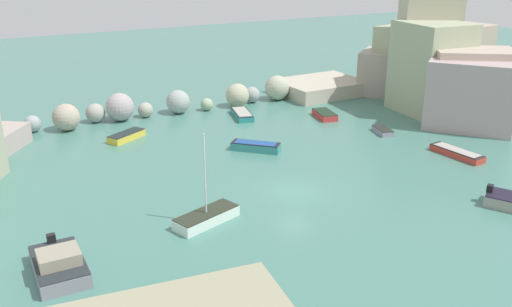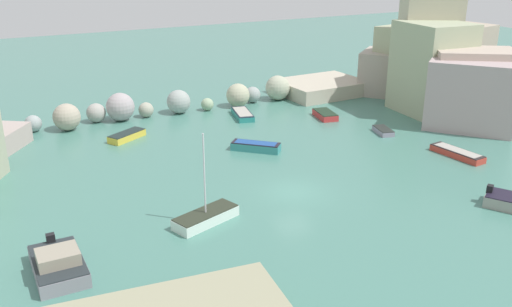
# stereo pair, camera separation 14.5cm
# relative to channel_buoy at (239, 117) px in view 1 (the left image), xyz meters

# --- Properties ---
(cove_water) EXTENTS (160.00, 160.00, 0.00)m
(cove_water) POSITION_rel_channel_buoy_xyz_m (-4.20, -16.66, -0.25)
(cove_water) COLOR #487E71
(cove_water) RESTS_ON ground
(cliff_headland_right) EXTENTS (18.64, 24.56, 10.67)m
(cliff_headland_right) POSITION_rel_channel_buoy_xyz_m (19.30, -4.54, 3.25)
(cliff_headland_right) COLOR #A8AE8A
(cliff_headland_right) RESTS_ON ground
(rock_breakwater) EXTENTS (30.30, 3.51, 2.63)m
(rock_breakwater) POSITION_rel_channel_buoy_xyz_m (-5.99, 4.63, 0.90)
(rock_breakwater) COLOR #999F88
(rock_breakwater) RESTS_ON ground
(channel_buoy) EXTENTS (0.50, 0.50, 0.50)m
(channel_buoy) POSITION_rel_channel_buoy_xyz_m (0.00, 0.00, 0.00)
(channel_buoy) COLOR #E04C28
(channel_buoy) RESTS_ON cove_water
(moored_boat_0) EXTENTS (2.38, 4.31, 1.43)m
(moored_boat_0) POSITION_rel_channel_buoy_xyz_m (-19.80, -19.55, 0.30)
(moored_boat_0) COLOR gray
(moored_boat_0) RESTS_ON cove_water
(moored_boat_2) EXTENTS (4.39, 2.69, 5.60)m
(moored_boat_2) POSITION_rel_channel_buoy_xyz_m (-11.11, -17.94, 0.13)
(moored_boat_2) COLOR white
(moored_boat_2) RESTS_ON cove_water
(moored_boat_3) EXTENTS (3.56, 2.79, 0.61)m
(moored_boat_3) POSITION_rel_channel_buoy_xyz_m (-11.00, -0.70, 0.06)
(moored_boat_3) COLOR yellow
(moored_boat_3) RESTS_ON cove_water
(moored_boat_4) EXTENTS (3.65, 3.58, 0.70)m
(moored_boat_4) POSITION_rel_channel_buoy_xyz_m (-2.64, -8.34, 0.11)
(moored_boat_4) COLOR teal
(moored_boat_4) RESTS_ON cove_water
(moored_boat_5) EXTENTS (2.10, 3.27, 0.61)m
(moored_boat_5) POSITION_rel_channel_buoy_xyz_m (7.51, -3.37, 0.06)
(moored_boat_5) COLOR red
(moored_boat_5) RESTS_ON cove_water
(moored_boat_6) EXTENTS (1.62, 4.50, 0.54)m
(moored_boat_6) POSITION_rel_channel_buoy_xyz_m (10.63, -16.89, 0.04)
(moored_boat_6) COLOR #C33B2E
(moored_boat_6) RESTS_ON cove_water
(moored_boat_7) EXTENTS (1.71, 2.56, 0.47)m
(moored_boat_7) POSITION_rel_channel_buoy_xyz_m (9.31, -9.68, -0.02)
(moored_boat_7) COLOR gray
(moored_boat_7) RESTS_ON cove_water
(moored_boat_8) EXTENTS (2.39, 4.24, 0.55)m
(moored_boat_8) POSITION_rel_channel_buoy_xyz_m (0.65, 0.59, 0.04)
(moored_boat_8) COLOR teal
(moored_boat_8) RESTS_ON cove_water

